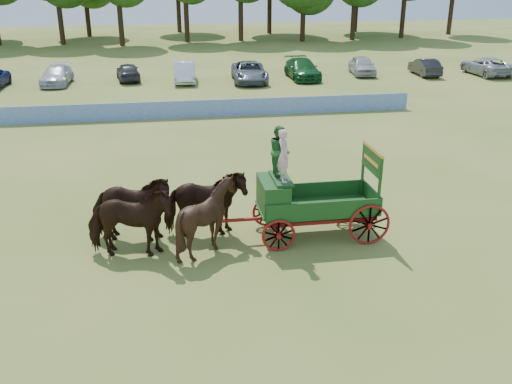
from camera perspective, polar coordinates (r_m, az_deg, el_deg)
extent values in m
plane|color=olive|center=(18.32, 2.23, -5.99)|extent=(160.00, 160.00, 0.00)
imported|color=black|center=(17.95, -12.52, -2.99)|extent=(2.92, 1.66, 2.33)
imported|color=black|center=(18.96, -12.39, -1.63)|extent=(2.95, 1.76, 2.33)
imported|color=black|center=(17.94, -4.86, -2.53)|extent=(2.15, 1.92, 2.33)
imported|color=black|center=(18.95, -5.14, -1.20)|extent=(2.78, 1.30, 2.33)
cube|color=maroon|center=(18.94, 1.70, -2.99)|extent=(0.12, 2.00, 0.12)
cube|color=maroon|center=(19.70, 10.31, -2.36)|extent=(0.12, 2.00, 0.12)
cube|color=maroon|center=(18.73, 6.54, -3.02)|extent=(3.80, 0.10, 0.12)
cube|color=maroon|center=(19.70, 5.69, -1.71)|extent=(3.80, 0.10, 0.12)
cube|color=maroon|center=(18.74, -1.00, -2.76)|extent=(2.80, 0.09, 0.09)
cube|color=#1D4D19|center=(19.10, 6.14, -1.58)|extent=(3.80, 1.80, 0.10)
cube|color=#1D4D19|center=(18.21, 6.90, -1.78)|extent=(3.80, 0.06, 0.55)
cube|color=#1D4D19|center=(19.78, 5.51, 0.20)|extent=(3.80, 0.06, 0.55)
cube|color=#1D4D19|center=(19.55, 11.50, -0.40)|extent=(0.06, 1.80, 0.55)
cube|color=#1D4D19|center=(18.57, 1.74, -0.33)|extent=(0.85, 1.70, 1.05)
cube|color=#1D4D19|center=(18.41, 2.52, 1.37)|extent=(0.55, 1.50, 0.08)
cube|color=#1D4D19|center=(18.58, 0.58, -0.97)|extent=(0.10, 1.60, 0.65)
cube|color=#1D4D19|center=(18.72, 1.12, -1.78)|extent=(0.55, 1.60, 0.06)
cube|color=#1D4D19|center=(18.60, 12.26, 0.54)|extent=(0.08, 0.08, 1.80)
cube|color=#1D4D19|center=(20.00, 10.63, 2.16)|extent=(0.08, 0.08, 1.80)
cube|color=#1D4D19|center=(19.10, 11.55, 3.07)|extent=(0.07, 1.75, 0.75)
cube|color=gold|center=(18.98, 11.64, 4.21)|extent=(0.08, 1.80, 0.09)
cube|color=gold|center=(19.09, 11.43, 3.06)|extent=(0.02, 1.30, 0.12)
torus|color=maroon|center=(18.12, 2.27, -4.37)|extent=(1.09, 0.09, 1.09)
torus|color=maroon|center=(19.81, 1.18, -2.00)|extent=(1.09, 0.09, 1.09)
torus|color=maroon|center=(18.85, 11.27, -3.23)|extent=(1.39, 0.09, 1.39)
torus|color=maroon|center=(20.48, 9.47, -1.04)|extent=(1.39, 0.09, 1.39)
imported|color=#E2ACBF|center=(17.80, 2.79, 3.66)|extent=(0.40, 0.62, 1.69)
imported|color=#286C2E|center=(18.46, 2.34, 4.21)|extent=(0.61, 0.78, 1.61)
cube|color=#1D42A1|center=(34.90, -5.32, 8.30)|extent=(26.00, 0.08, 1.05)
imported|color=silver|center=(47.47, -19.30, 10.95)|extent=(2.15, 4.92, 1.41)
imported|color=#333338|center=(47.63, -12.67, 11.66)|extent=(2.22, 4.36, 1.42)
imported|color=silver|center=(46.20, -7.15, 11.79)|extent=(1.82, 4.75, 1.54)
imported|color=slate|center=(45.96, -0.67, 11.91)|extent=(2.93, 5.79, 1.57)
imported|color=#144C1E|center=(47.48, 4.65, 12.16)|extent=(2.22, 5.42, 1.57)
imported|color=#B2B2B7|center=(50.05, 10.57, 12.33)|extent=(2.40, 4.69, 1.53)
imported|color=#262628|center=(50.94, 16.53, 11.91)|extent=(1.75, 4.35, 1.40)
imported|color=#999EA5|center=(52.82, 22.01, 11.60)|extent=(2.62, 5.37, 1.47)
cylinder|color=#382314|center=(73.10, -18.94, 15.75)|extent=(0.60, 0.60, 4.99)
cylinder|color=#382314|center=(70.06, -13.37, 16.06)|extent=(0.60, 0.60, 4.89)
cylinder|color=#382314|center=(72.34, -6.95, 16.61)|extent=(0.60, 0.60, 4.88)
cylinder|color=#382314|center=(73.07, -1.53, 16.95)|extent=(0.60, 0.60, 5.26)
cylinder|color=#382314|center=(72.64, 4.70, 16.50)|extent=(0.60, 0.60, 4.37)
cylinder|color=#382314|center=(74.78, 9.70, 16.62)|extent=(0.60, 0.60, 4.86)
cylinder|color=#382314|center=(78.35, 14.47, 16.62)|extent=(0.60, 0.60, 5.25)
cylinder|color=#382314|center=(84.37, 18.87, 16.40)|extent=(0.60, 0.60, 5.03)
cylinder|color=#382314|center=(80.78, -16.47, 16.32)|extent=(0.60, 0.60, 4.57)
cylinder|color=#382314|center=(83.81, -7.74, 17.46)|extent=(0.60, 0.60, 5.56)
cylinder|color=#382314|center=(81.43, 1.36, 17.51)|extent=(0.60, 0.60, 5.51)
cylinder|color=#382314|center=(84.82, 9.97, 17.40)|extent=(0.60, 0.60, 5.59)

